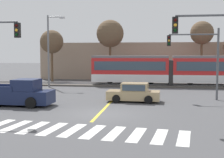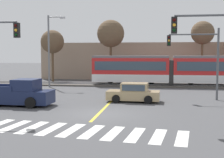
{
  "view_description": "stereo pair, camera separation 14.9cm",
  "coord_description": "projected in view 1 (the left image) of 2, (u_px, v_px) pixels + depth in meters",
  "views": [
    {
      "loc": [
        3.67,
        -19.35,
        3.89
      ],
      "look_at": [
        -0.33,
        8.05,
        1.6
      ],
      "focal_mm": 50.0,
      "sensor_mm": 36.0,
      "label": 1
    },
    {
      "loc": [
        3.82,
        -19.32,
        3.89
      ],
      "look_at": [
        -0.33,
        8.05,
        1.6
      ],
      "focal_mm": 50.0,
      "sensor_mm": 36.0,
      "label": 2
    }
  ],
  "objects": [
    {
      "name": "ground_plane",
      "position": [
        99.0,
        114.0,
        19.93
      ],
      "size": [
        200.0,
        200.0,
        0.0
      ],
      "primitive_type": "plane",
      "color": "#474749"
    },
    {
      "name": "track_bed",
      "position": [
        127.0,
        85.0,
        37.57
      ],
      "size": [
        120.0,
        4.0,
        0.18
      ],
      "primitive_type": "cube",
      "color": "#4C4742",
      "rests_on": "ground"
    },
    {
      "name": "rail_near",
      "position": [
        126.0,
        84.0,
        36.84
      ],
      "size": [
        120.0,
        0.08,
        0.1
      ],
      "primitive_type": "cube",
      "color": "#939399",
      "rests_on": "track_bed"
    },
    {
      "name": "rail_far",
      "position": [
        127.0,
        83.0,
        38.26
      ],
      "size": [
        120.0,
        0.08,
        0.1
      ],
      "primitive_type": "cube",
      "color": "#939399",
      "rests_on": "track_bed"
    },
    {
      "name": "light_rail_tram",
      "position": [
        171.0,
        69.0,
        36.65
      ],
      "size": [
        18.5,
        2.64,
        3.43
      ],
      "color": "silver",
      "rests_on": "track_bed"
    },
    {
      "name": "crosswalk_stripe_1",
      "position": [
        15.0,
        126.0,
        16.63
      ],
      "size": [
        0.9,
        2.85,
        0.01
      ],
      "primitive_type": "cube",
      "rotation": [
        0.0,
        0.0,
        -0.12
      ],
      "color": "silver",
      "rests_on": "ground"
    },
    {
      "name": "crosswalk_stripe_2",
      "position": [
        34.0,
        127.0,
        16.34
      ],
      "size": [
        0.9,
        2.85,
        0.01
      ],
      "primitive_type": "cube",
      "rotation": [
        0.0,
        0.0,
        -0.12
      ],
      "color": "silver",
      "rests_on": "ground"
    },
    {
      "name": "crosswalk_stripe_3",
      "position": [
        53.0,
        129.0,
        16.05
      ],
      "size": [
        0.9,
        2.85,
        0.01
      ],
      "primitive_type": "cube",
      "rotation": [
        0.0,
        0.0,
        -0.12
      ],
      "color": "silver",
      "rests_on": "ground"
    },
    {
      "name": "crosswalk_stripe_4",
      "position": [
        73.0,
        130.0,
        15.76
      ],
      "size": [
        0.9,
        2.85,
        0.01
      ],
      "primitive_type": "cube",
      "rotation": [
        0.0,
        0.0,
        -0.12
      ],
      "color": "silver",
      "rests_on": "ground"
    },
    {
      "name": "crosswalk_stripe_5",
      "position": [
        93.0,
        132.0,
        15.47
      ],
      "size": [
        0.9,
        2.85,
        0.01
      ],
      "primitive_type": "cube",
      "rotation": [
        0.0,
        0.0,
        -0.12
      ],
      "color": "silver",
      "rests_on": "ground"
    },
    {
      "name": "crosswalk_stripe_6",
      "position": [
        115.0,
        133.0,
        15.19
      ],
      "size": [
        0.9,
        2.85,
        0.01
      ],
      "primitive_type": "cube",
      "rotation": [
        0.0,
        0.0,
        -0.12
      ],
      "color": "silver",
      "rests_on": "ground"
    },
    {
      "name": "crosswalk_stripe_7",
      "position": [
        137.0,
        135.0,
        14.9
      ],
      "size": [
        0.9,
        2.85,
        0.01
      ],
      "primitive_type": "cube",
      "rotation": [
        0.0,
        0.0,
        -0.12
      ],
      "color": "silver",
      "rests_on": "ground"
    },
    {
      "name": "crosswalk_stripe_8",
      "position": [
        160.0,
        136.0,
        14.61
      ],
      "size": [
        0.9,
        2.85,
        0.01
      ],
      "primitive_type": "cube",
      "rotation": [
        0.0,
        0.0,
        -0.12
      ],
      "color": "silver",
      "rests_on": "ground"
    },
    {
      "name": "crosswalk_stripe_9",
      "position": [
        184.0,
        138.0,
        14.32
      ],
      "size": [
        0.9,
        2.85,
        0.01
      ],
      "primitive_type": "cube",
      "rotation": [
        0.0,
        0.0,
        -0.12
      ],
      "color": "silver",
      "rests_on": "ground"
    },
    {
      "name": "lane_centre_line",
      "position": [
        114.0,
        99.0,
        26.6
      ],
      "size": [
        0.2,
        18.26,
        0.01
      ],
      "primitive_type": "cube",
      "color": "gold",
      "rests_on": "ground"
    },
    {
      "name": "sedan_crossing",
      "position": [
        134.0,
        93.0,
        25.04
      ],
      "size": [
        4.26,
        2.04,
        1.52
      ],
      "color": "tan",
      "rests_on": "ground"
    },
    {
      "name": "pickup_truck",
      "position": [
        18.0,
        94.0,
        23.18
      ],
      "size": [
        5.44,
        2.32,
        1.98
      ],
      "color": "#192347",
      "rests_on": "ground"
    },
    {
      "name": "traffic_light_mid_right",
      "position": [
        200.0,
        53.0,
        25.87
      ],
      "size": [
        4.25,
        0.38,
        5.96
      ],
      "color": "#515459",
      "rests_on": "ground"
    },
    {
      "name": "traffic_light_near_right",
      "position": [
        218.0,
        48.0,
        16.73
      ],
      "size": [
        3.75,
        0.38,
        6.4
      ],
      "color": "#515459",
      "rests_on": "ground"
    },
    {
      "name": "street_lamp_west",
      "position": [
        50.0,
        47.0,
        35.58
      ],
      "size": [
        2.07,
        0.28,
        8.2
      ],
      "color": "slate",
      "rests_on": "ground"
    },
    {
      "name": "bare_tree_far_west",
      "position": [
        52.0,
        42.0,
        42.6
      ],
      "size": [
        3.18,
        3.18,
        7.07
      ],
      "color": "brown",
      "rests_on": "ground"
    },
    {
      "name": "bare_tree_west",
      "position": [
        110.0,
        34.0,
        41.7
      ],
      "size": [
        3.66,
        3.66,
        8.36
      ],
      "color": "brown",
      "rests_on": "ground"
    },
    {
      "name": "bare_tree_east",
      "position": [
        202.0,
        33.0,
        40.99
      ],
      "size": [
        3.07,
        3.07,
        8.12
      ],
      "color": "brown",
      "rests_on": "ground"
    },
    {
      "name": "building_backdrop_far",
      "position": [
        133.0,
        61.0,
        48.12
      ],
      "size": [
        27.77,
        6.0,
        5.45
      ],
      "primitive_type": "cube",
      "color": "gray",
      "rests_on": "ground"
    }
  ]
}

